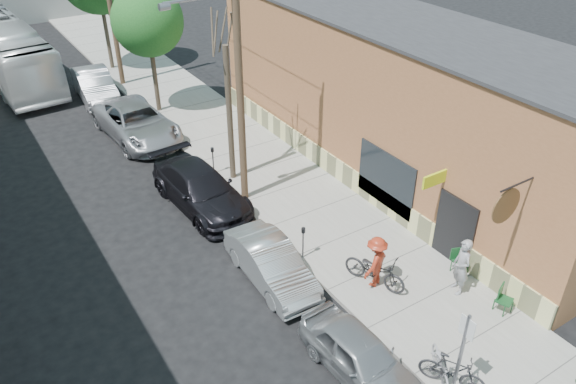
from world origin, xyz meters
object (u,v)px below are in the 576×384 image
car_2 (201,189)px  car_4 (95,85)px  parking_meter_near (303,238)px  patio_chair_a (460,262)px  cyclist (376,262)px  utility_pole_near (238,73)px  parked_bike_b (441,365)px  tree_bare (230,115)px  car_3 (137,123)px  bus (9,53)px  patio_chair_b (504,300)px  tree_leafy_mid (148,21)px  car_0 (360,356)px  parking_meter_far (213,156)px  patron_grey (461,267)px  parked_bike_a (452,372)px  sign_post (462,349)px  car_1 (271,264)px

car_2 → car_4: size_ratio=1.08×
parking_meter_near → patio_chair_a: (3.95, -3.49, -0.39)m
parking_meter_near → cyclist: bearing=-63.9°
utility_pole_near → car_2: 4.92m
parked_bike_b → tree_bare: bearing=119.9°
car_3 → bus: 12.06m
patio_chair_b → car_3: (-5.13, 17.74, 0.23)m
tree_leafy_mid → patio_chair_b: tree_leafy_mid is taller
tree_bare → car_0: (-2.00, -11.03, -2.36)m
parking_meter_far → parked_bike_b: (0.25, -13.11, -0.41)m
patron_grey → car_4: size_ratio=0.39×
tree_bare → tree_leafy_mid: size_ratio=0.88×
parking_meter_near → parked_bike_a: 6.61m
sign_post → car_1: bearing=103.4°
patio_chair_a → bus: bus is taller
car_3 → patio_chair_a: bearing=-74.2°
car_0 → patio_chair_a: bearing=11.2°
cyclist → tree_leafy_mid: bearing=-108.5°
parking_meter_near → patio_chair_a: bearing=-41.4°
tree_bare → parked_bike_a: size_ratio=3.24×
patron_grey → bus: size_ratio=0.16×
parking_meter_near → parking_meter_far: 6.89m
car_1 → car_3: bearing=91.7°
parked_bike_b → parked_bike_a: bearing=-60.5°
utility_pole_near → parked_bike_a: size_ratio=5.62×
patio_chair_a → bus: 28.68m
patio_chair_a → car_4: size_ratio=0.18×
patio_chair_b → car_4: bearing=81.5°
car_4 → cyclist: bearing=-77.6°
parked_bike_a → parked_bike_b: (0.01, 0.38, -0.12)m
car_4 → utility_pole_near: bearing=-77.9°
utility_pole_near → car_4: bearing=97.8°
tree_leafy_mid → parked_bike_b: 21.24m
patio_chair_a → car_4: 22.43m
tree_bare → car_0: 11.45m
tree_leafy_mid → parked_bike_b: size_ratio=4.09×
parked_bike_a → car_1: car_1 is taller
parking_meter_near → parked_bike_a: size_ratio=0.70×
parked_bike_b → car_0: 2.18m
bus → car_1: bearing=-84.9°
parking_meter_near → patio_chair_b: 6.62m
tree_leafy_mid → cyclist: size_ratio=3.58×
tree_leafy_mid → car_1: bearing=-97.7°
parking_meter_near → cyclist: 2.67m
car_0 → cyclist: bearing=40.2°
utility_pole_near → car_1: size_ratio=2.37×
patio_chair_b → patron_grey: 1.57m
patio_chair_a → car_4: car_4 is taller
utility_pole_near → bus: size_ratio=0.81×
patio_chair_a → patio_chair_b: bearing=-75.3°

